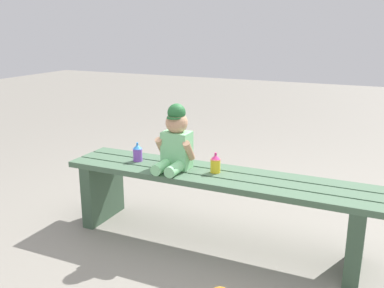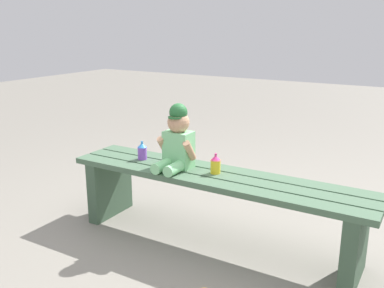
% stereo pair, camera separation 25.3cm
% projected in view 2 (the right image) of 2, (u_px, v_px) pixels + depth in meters
% --- Properties ---
extents(ground_plane, '(16.00, 16.00, 0.00)m').
position_uv_depth(ground_plane, '(213.00, 242.00, 2.69)').
color(ground_plane, gray).
extents(park_bench, '(1.90, 0.38, 0.46)m').
position_uv_depth(park_bench, '(214.00, 195.00, 2.60)').
color(park_bench, '#47664C').
rests_on(park_bench, ground_plane).
extents(child_figure, '(0.23, 0.27, 0.40)m').
position_uv_depth(child_figure, '(177.00, 140.00, 2.63)').
color(child_figure, '#7FCC8C').
rests_on(child_figure, park_bench).
extents(sippy_cup_left, '(0.06, 0.06, 0.12)m').
position_uv_depth(sippy_cup_left, '(142.00, 151.00, 2.83)').
color(sippy_cup_left, '#8C4CCC').
rests_on(sippy_cup_left, park_bench).
extents(sippy_cup_right, '(0.06, 0.06, 0.12)m').
position_uv_depth(sippy_cup_right, '(215.00, 164.00, 2.56)').
color(sippy_cup_right, yellow).
rests_on(sippy_cup_right, park_bench).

